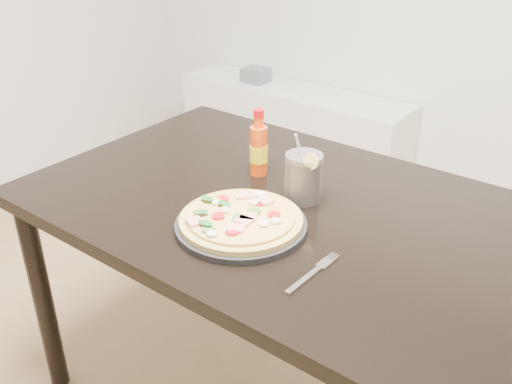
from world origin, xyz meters
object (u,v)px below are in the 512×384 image
Objects in this scene: media_console at (292,130)px; fork at (314,272)px; dining_table at (282,228)px; hot_sauce_bottle at (259,149)px; cola_cup at (303,178)px; plate at (241,225)px; pizza at (241,218)px.

fork is at bearing -54.83° from media_console.
hot_sauce_bottle is at bearing 148.02° from dining_table.
fork is at bearing -38.96° from hot_sauce_bottle.
cola_cup is 1.01× the size of fork.
cola_cup is (0.04, 0.22, 0.05)m from plate.
plate is 1.07× the size of pizza.
pizza is (-0.01, -0.17, 0.11)m from dining_table.
pizza reaches higher than fork.
media_console is (-0.98, 1.50, -0.42)m from dining_table.
cola_cup reaches higher than media_console.
hot_sauce_bottle reaches higher than media_console.
dining_table is at bearing -126.02° from cola_cup.
dining_table reaches higher than media_console.
hot_sauce_bottle is 0.20m from cola_cup.
plate is 1.73× the size of cola_cup.
fork is at bearing -42.86° from dining_table.
media_console is (-0.97, 1.68, -0.51)m from plate.
hot_sauce_bottle is at bearing -59.76° from media_console.
hot_sauce_bottle reaches higher than pizza.
cola_cup reaches higher than dining_table.
media_console is at bearing 120.24° from hot_sauce_bottle.
pizza is 0.22× the size of media_console.
media_console is at bearing 127.62° from fork.
hot_sauce_bottle is 1.73m from media_console.
pizza reaches higher than dining_table.
plate is at bearing -99.94° from cola_cup.
fork is (0.24, -0.22, 0.09)m from dining_table.
hot_sauce_bottle is 1.07× the size of fork.
plate reaches higher than fork.
plate is 0.24× the size of media_console.
hot_sauce_bottle is 0.52m from fork.
cola_cup is at bearing 130.05° from fork.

